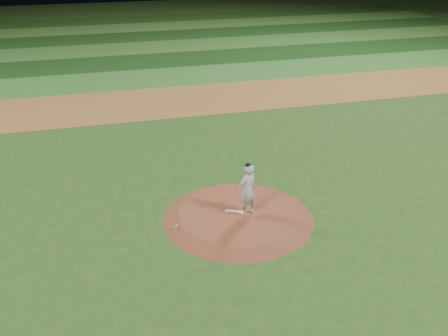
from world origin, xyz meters
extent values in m
plane|color=#2C541B|center=(0.00, 0.00, 0.00)|extent=(120.00, 120.00, 0.00)
cube|color=#9D6630|center=(0.00, 14.00, 0.01)|extent=(70.00, 6.00, 0.02)
cube|color=#33762B|center=(0.00, 19.50, 0.01)|extent=(70.00, 5.00, 0.02)
cube|color=#174014|center=(0.00, 24.50, 0.01)|extent=(70.00, 5.00, 0.02)
cube|color=#367028|center=(0.00, 29.50, 0.01)|extent=(70.00, 5.00, 0.02)
cube|color=#1A4315|center=(0.00, 34.50, 0.01)|extent=(70.00, 5.00, 0.02)
cube|color=#3F7B2D|center=(0.00, 39.50, 0.01)|extent=(70.00, 5.00, 0.02)
cube|color=#224B18|center=(0.00, 44.50, 0.01)|extent=(70.00, 5.00, 0.02)
cone|color=brown|center=(0.00, 0.00, 0.12)|extent=(5.50, 5.50, 0.25)
cube|color=white|center=(-0.15, 0.06, 0.27)|extent=(0.68, 0.40, 0.03)
ellipsoid|color=beige|center=(-2.35, -0.38, 0.28)|extent=(0.10, 0.10, 0.06)
imported|color=silver|center=(0.27, -0.22, 1.24)|extent=(0.84, 0.69, 1.98)
ellipsoid|color=black|center=(0.27, -0.22, 2.21)|extent=(0.22, 0.22, 0.15)
camera|label=1|loc=(-4.58, -14.98, 9.64)|focal=40.00mm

